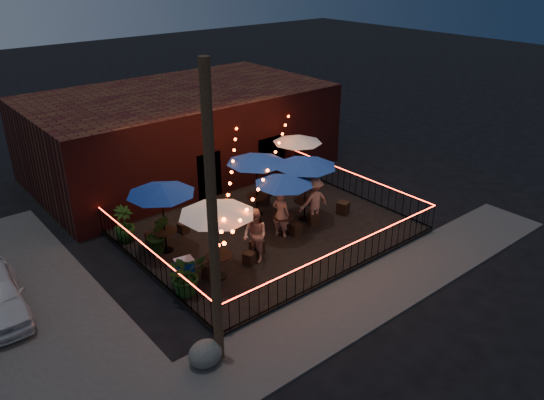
# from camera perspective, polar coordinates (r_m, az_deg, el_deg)

# --- Properties ---
(ground) EXTENTS (110.00, 110.00, 0.00)m
(ground) POSITION_cam_1_polar(r_m,az_deg,el_deg) (19.38, 3.29, -5.83)
(ground) COLOR black
(ground) RESTS_ON ground
(patio) EXTENTS (10.00, 8.00, 0.15)m
(patio) POSITION_cam_1_polar(r_m,az_deg,el_deg) (20.66, -0.46, -3.46)
(patio) COLOR black
(patio) RESTS_ON ground
(sidewalk) EXTENTS (18.00, 2.50, 0.05)m
(sidewalk) POSITION_cam_1_polar(r_m,az_deg,el_deg) (17.52, 10.59, -9.88)
(sidewalk) COLOR #413E3C
(sidewalk) RESTS_ON ground
(brick_building) EXTENTS (14.00, 8.00, 4.00)m
(brick_building) POSITION_cam_1_polar(r_m,az_deg,el_deg) (26.57, -9.77, 7.30)
(brick_building) COLOR #3E1211
(brick_building) RESTS_ON ground
(utility_pole) EXTENTS (0.26, 0.26, 8.00)m
(utility_pole) POSITION_cam_1_polar(r_m,az_deg,el_deg) (12.72, -6.37, -2.91)
(utility_pole) COLOR #382017
(utility_pole) RESTS_ON ground
(fence_front) EXTENTS (10.00, 0.04, 1.04)m
(fence_front) POSITION_cam_1_polar(r_m,az_deg,el_deg) (17.85, 7.70, -6.50)
(fence_front) COLOR black
(fence_front) RESTS_ON patio
(fence_left) EXTENTS (0.04, 8.00, 1.04)m
(fence_left) POSITION_cam_1_polar(r_m,az_deg,el_deg) (18.06, -12.96, -6.54)
(fence_left) COLOR black
(fence_left) RESTS_ON patio
(fence_right) EXTENTS (0.04, 8.00, 1.04)m
(fence_right) POSITION_cam_1_polar(r_m,az_deg,el_deg) (23.55, 9.03, 1.53)
(fence_right) COLOR black
(fence_right) RESTS_ON patio
(festoon_lights) EXTENTS (10.02, 8.72, 1.32)m
(festoon_lights) POSITION_cam_1_polar(r_m,az_deg,el_deg) (18.82, -2.30, 1.82)
(festoon_lights) COLOR #F53206
(festoon_lights) RESTS_ON ground
(cafe_table_0) EXTENTS (3.01, 3.01, 2.72)m
(cafe_table_0) POSITION_cam_1_polar(r_m,az_deg,el_deg) (16.67, -5.98, -1.07)
(cafe_table_0) COLOR black
(cafe_table_0) RESTS_ON patio
(cafe_table_1) EXTENTS (2.86, 2.86, 2.64)m
(cafe_table_1) POSITION_cam_1_polar(r_m,az_deg,el_deg) (18.57, -11.87, 1.09)
(cafe_table_1) COLOR black
(cafe_table_1) RESTS_ON patio
(cafe_table_2) EXTENTS (2.68, 2.68, 2.45)m
(cafe_table_2) POSITION_cam_1_polar(r_m,az_deg,el_deg) (19.39, 1.28, 2.13)
(cafe_table_2) COLOR black
(cafe_table_2) RESTS_ON patio
(cafe_table_3) EXTENTS (3.11, 3.11, 2.66)m
(cafe_table_3) POSITION_cam_1_polar(r_m,az_deg,el_deg) (20.91, -1.69, 4.43)
(cafe_table_3) COLOR black
(cafe_table_3) RESTS_ON patio
(cafe_table_4) EXTENTS (3.12, 3.12, 2.67)m
(cafe_table_4) POSITION_cam_1_polar(r_m,az_deg,el_deg) (20.55, 3.67, 4.05)
(cafe_table_4) COLOR black
(cafe_table_4) RESTS_ON patio
(cafe_table_5) EXTENTS (2.38, 2.38, 2.45)m
(cafe_table_5) POSITION_cam_1_polar(r_m,az_deg,el_deg) (23.80, 2.76, 6.54)
(cafe_table_5) COLOR black
(cafe_table_5) RESTS_ON patio
(bistro_chair_0) EXTENTS (0.46, 0.46, 0.50)m
(bistro_chair_0) POSITION_cam_1_polar(r_m,az_deg,el_deg) (17.81, -6.67, -7.52)
(bistro_chair_0) COLOR black
(bistro_chair_0) RESTS_ON patio
(bistro_chair_1) EXTENTS (0.48, 0.48, 0.43)m
(bistro_chair_1) POSITION_cam_1_polar(r_m,az_deg,el_deg) (18.41, -2.46, -6.29)
(bistro_chair_1) COLOR black
(bistro_chair_1) RESTS_ON patio
(bistro_chair_2) EXTENTS (0.45, 0.45, 0.51)m
(bistro_chair_2) POSITION_cam_1_polar(r_m,az_deg,el_deg) (19.96, -12.71, -4.14)
(bistro_chair_2) COLOR black
(bistro_chair_2) RESTS_ON patio
(bistro_chair_3) EXTENTS (0.39, 0.39, 0.41)m
(bistro_chair_3) POSITION_cam_1_polar(r_m,az_deg,el_deg) (20.64, -9.53, -2.98)
(bistro_chair_3) COLOR black
(bistro_chair_3) RESTS_ON patio
(bistro_chair_4) EXTENTS (0.50, 0.50, 0.50)m
(bistro_chair_4) POSITION_cam_1_polar(r_m,az_deg,el_deg) (18.99, -1.61, -5.09)
(bistro_chair_4) COLOR black
(bistro_chair_4) RESTS_ON patio
(bistro_chair_5) EXTENTS (0.38, 0.38, 0.43)m
(bistro_chair_5) POSITION_cam_1_polar(r_m,az_deg,el_deg) (20.26, 2.59, -3.17)
(bistro_chair_5) COLOR black
(bistro_chair_5) RESTS_ON patio
(bistro_chair_6) EXTENTS (0.42, 0.42, 0.44)m
(bistro_chair_6) POSITION_cam_1_polar(r_m,az_deg,el_deg) (21.84, -4.13, -0.99)
(bistro_chair_6) COLOR black
(bistro_chair_6) RESTS_ON patio
(bistro_chair_7) EXTENTS (0.46, 0.46, 0.46)m
(bistro_chair_7) POSITION_cam_1_polar(r_m,az_deg,el_deg) (22.70, -0.86, 0.15)
(bistro_chair_7) COLOR black
(bistro_chair_7) RESTS_ON patio
(bistro_chair_8) EXTENTS (0.48, 0.48, 0.43)m
(bistro_chair_8) POSITION_cam_1_polar(r_m,az_deg,el_deg) (21.03, 4.49, -2.10)
(bistro_chair_8) COLOR black
(bistro_chair_8) RESTS_ON patio
(bistro_chair_9) EXTENTS (0.55, 0.55, 0.51)m
(bistro_chair_9) POSITION_cam_1_polar(r_m,az_deg,el_deg) (22.01, 7.65, -0.85)
(bistro_chair_9) COLOR black
(bistro_chair_9) RESTS_ON patio
(bistro_chair_10) EXTENTS (0.43, 0.43, 0.46)m
(bistro_chair_10) POSITION_cam_1_polar(r_m,az_deg,el_deg) (23.57, -0.11, 1.14)
(bistro_chair_10) COLOR black
(bistro_chair_10) RESTS_ON patio
(bistro_chair_11) EXTENTS (0.50, 0.50, 0.49)m
(bistro_chair_11) POSITION_cam_1_polar(r_m,az_deg,el_deg) (24.24, 3.11, 1.83)
(bistro_chair_11) COLOR black
(bistro_chair_11) RESTS_ON patio
(patron_a) EXTENTS (0.68, 0.80, 1.84)m
(patron_a) POSITION_cam_1_polar(r_m,az_deg,el_deg) (19.83, 0.95, -1.51)
(patron_a) COLOR tan
(patron_a) RESTS_ON patio
(patron_b) EXTENTS (0.75, 0.96, 1.96)m
(patron_b) POSITION_cam_1_polar(r_m,az_deg,el_deg) (18.22, -1.86, -3.85)
(patron_b) COLOR #D9B78C
(patron_b) RESTS_ON patio
(patron_c) EXTENTS (1.35, 0.89, 1.95)m
(patron_c) POSITION_cam_1_polar(r_m,az_deg,el_deg) (20.81, 4.53, -0.08)
(patron_c) COLOR #D4A592
(patron_c) RESTS_ON patio
(potted_shrub_a) EXTENTS (1.29, 1.13, 1.41)m
(potted_shrub_a) POSITION_cam_1_polar(r_m,az_deg,el_deg) (16.87, -9.23, -7.88)
(potted_shrub_a) COLOR #14350D
(potted_shrub_a) RESTS_ON patio
(potted_shrub_b) EXTENTS (1.04, 0.95, 1.52)m
(potted_shrub_b) POSITION_cam_1_polar(r_m,az_deg,el_deg) (19.22, -12.14, -3.57)
(potted_shrub_b) COLOR #12390D
(potted_shrub_b) RESTS_ON patio
(potted_shrub_c) EXTENTS (0.95, 0.95, 1.36)m
(potted_shrub_c) POSITION_cam_1_polar(r_m,az_deg,el_deg) (20.36, -15.63, -2.52)
(potted_shrub_c) COLOR #154010
(potted_shrub_c) RESTS_ON patio
(cooler) EXTENTS (0.65, 0.52, 0.78)m
(cooler) POSITION_cam_1_polar(r_m,az_deg,el_deg) (17.70, -9.37, -7.37)
(cooler) COLOR #0534A2
(cooler) RESTS_ON patio
(boulder) EXTENTS (1.05, 0.94, 0.72)m
(boulder) POSITION_cam_1_polar(r_m,az_deg,el_deg) (14.62, -7.18, -16.09)
(boulder) COLOR #44443F
(boulder) RESTS_ON ground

